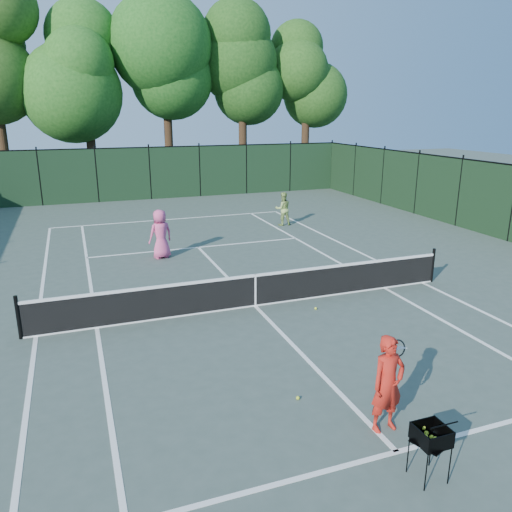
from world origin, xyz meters
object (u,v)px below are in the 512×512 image
object	(u,v)px
player_pink	(161,234)
loose_ball_midcourt	(316,308)
player_green	(283,209)
coach	(388,384)
ball_hopper	(431,435)
loose_ball_near_cart	(298,398)

from	to	relation	value
player_pink	loose_ball_midcourt	bearing A→B (deg)	98.33
player_pink	player_green	distance (m)	7.04
coach	loose_ball_midcourt	world-z (taller)	coach
player_green	loose_ball_midcourt	size ratio (longest dim) A/B	22.33
ball_hopper	loose_ball_near_cart	distance (m)	2.73
loose_ball_near_cart	loose_ball_midcourt	size ratio (longest dim) A/B	1.00
player_pink	player_green	world-z (taller)	player_pink
player_green	loose_ball_midcourt	bearing A→B (deg)	76.88
coach	ball_hopper	size ratio (longest dim) A/B	1.97
coach	player_pink	world-z (taller)	player_pink
player_pink	loose_ball_midcourt	world-z (taller)	player_pink
player_pink	ball_hopper	world-z (taller)	player_pink
ball_hopper	loose_ball_near_cart	world-z (taller)	ball_hopper
coach	player_pink	bearing A→B (deg)	94.66
ball_hopper	coach	bearing A→B (deg)	65.00
coach	player_pink	distance (m)	11.44
coach	player_pink	xyz separation A→B (m)	(-1.74, 11.30, 0.04)
player_green	loose_ball_near_cart	xyz separation A→B (m)	(-5.43, -13.40, -0.73)
coach	ball_hopper	world-z (taller)	coach
coach	loose_ball_midcourt	bearing A→B (deg)	71.84
ball_hopper	loose_ball_near_cart	size ratio (longest dim) A/B	12.45
coach	player_green	bearing A→B (deg)	69.12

